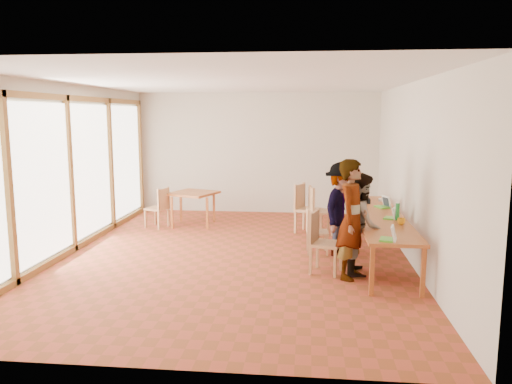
# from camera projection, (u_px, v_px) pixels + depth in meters

# --- Properties ---
(ground) EXTENTS (8.00, 8.00, 0.00)m
(ground) POSITION_uv_depth(u_px,v_px,m) (234.00, 256.00, 8.79)
(ground) COLOR #A64028
(ground) RESTS_ON ground
(wall_back) EXTENTS (6.00, 0.10, 3.00)m
(wall_back) POSITION_uv_depth(u_px,v_px,m) (257.00, 153.00, 12.49)
(wall_back) COLOR beige
(wall_back) RESTS_ON ground
(wall_front) EXTENTS (6.00, 0.10, 3.00)m
(wall_front) POSITION_uv_depth(u_px,v_px,m) (170.00, 220.00, 4.63)
(wall_front) COLOR beige
(wall_front) RESTS_ON ground
(wall_right) EXTENTS (0.10, 8.00, 3.00)m
(wall_right) POSITION_uv_depth(u_px,v_px,m) (413.00, 173.00, 8.25)
(wall_right) COLOR beige
(wall_right) RESTS_ON ground
(window_wall) EXTENTS (0.10, 8.00, 3.00)m
(window_wall) POSITION_uv_depth(u_px,v_px,m) (69.00, 169.00, 8.86)
(window_wall) COLOR white
(window_wall) RESTS_ON ground
(ceiling) EXTENTS (6.00, 8.00, 0.04)m
(ceiling) POSITION_uv_depth(u_px,v_px,m) (233.00, 81.00, 8.32)
(ceiling) COLOR white
(ceiling) RESTS_ON wall_back
(communal_table) EXTENTS (0.80, 4.00, 0.75)m
(communal_table) POSITION_uv_depth(u_px,v_px,m) (379.00, 217.00, 8.61)
(communal_table) COLOR #BA5D29
(communal_table) RESTS_ON ground
(side_table) EXTENTS (0.90, 0.90, 0.75)m
(side_table) POSITION_uv_depth(u_px,v_px,m) (193.00, 196.00, 11.10)
(side_table) COLOR #BA5D29
(side_table) RESTS_ON ground
(chair_near) EXTENTS (0.56, 0.56, 0.52)m
(chair_near) POSITION_uv_depth(u_px,v_px,m) (320.00, 235.00, 7.80)
(chair_near) COLOR tan
(chair_near) RESTS_ON ground
(chair_mid) EXTENTS (0.40, 0.40, 0.43)m
(chair_mid) POSITION_uv_depth(u_px,v_px,m) (312.00, 226.00, 8.86)
(chair_mid) COLOR tan
(chair_mid) RESTS_ON ground
(chair_far) EXTENTS (0.63, 0.63, 0.54)m
(chair_far) POSITION_uv_depth(u_px,v_px,m) (304.00, 203.00, 10.47)
(chair_far) COLOR tan
(chair_far) RESTS_ON ground
(chair_empty) EXTENTS (0.54, 0.54, 0.53)m
(chair_empty) POSITION_uv_depth(u_px,v_px,m) (316.00, 205.00, 10.29)
(chair_empty) COLOR tan
(chair_empty) RESTS_ON ground
(chair_spare) EXTENTS (0.53, 0.53, 0.47)m
(chair_spare) POSITION_uv_depth(u_px,v_px,m) (160.00, 203.00, 10.86)
(chair_spare) COLOR tan
(chair_spare) RESTS_ON ground
(person_near) EXTENTS (0.65, 0.78, 1.81)m
(person_near) POSITION_uv_depth(u_px,v_px,m) (352.00, 219.00, 7.48)
(person_near) COLOR gray
(person_near) RESTS_ON ground
(person_mid) EXTENTS (0.64, 0.80, 1.58)m
(person_mid) POSITION_uv_depth(u_px,v_px,m) (361.00, 223.00, 7.74)
(person_mid) COLOR gray
(person_mid) RESTS_ON ground
(person_far) EXTENTS (0.98, 1.23, 1.66)m
(person_far) POSITION_uv_depth(u_px,v_px,m) (342.00, 209.00, 8.68)
(person_far) COLOR gray
(person_far) RESTS_ON ground
(laptop_near) EXTENTS (0.27, 0.29, 0.21)m
(laptop_near) POSITION_uv_depth(u_px,v_px,m) (390.00, 236.00, 6.83)
(laptop_near) COLOR #51B12B
(laptop_near) RESTS_ON communal_table
(laptop_mid) EXTENTS (0.26, 0.27, 0.19)m
(laptop_mid) POSITION_uv_depth(u_px,v_px,m) (392.00, 216.00, 8.25)
(laptop_mid) COLOR #51B12B
(laptop_mid) RESTS_ON communal_table
(laptop_far) EXTENTS (0.31, 0.32, 0.22)m
(laptop_far) POSITION_uv_depth(u_px,v_px,m) (384.00, 204.00, 9.24)
(laptop_far) COLOR #51B12B
(laptop_far) RESTS_ON communal_table
(yellow_mug) EXTENTS (0.16, 0.16, 0.10)m
(yellow_mug) POSITION_uv_depth(u_px,v_px,m) (401.00, 221.00, 7.84)
(yellow_mug) COLOR #F7AA12
(yellow_mug) RESTS_ON communal_table
(green_bottle) EXTENTS (0.07, 0.07, 0.28)m
(green_bottle) POSITION_uv_depth(u_px,v_px,m) (397.00, 212.00, 8.14)
(green_bottle) COLOR #1E7B30
(green_bottle) RESTS_ON communal_table
(clear_glass) EXTENTS (0.07, 0.07, 0.09)m
(clear_glass) POSITION_uv_depth(u_px,v_px,m) (397.00, 211.00, 8.66)
(clear_glass) COLOR silver
(clear_glass) RESTS_ON communal_table
(condiment_cup) EXTENTS (0.08, 0.08, 0.06)m
(condiment_cup) POSITION_uv_depth(u_px,v_px,m) (380.00, 200.00, 9.90)
(condiment_cup) COLOR white
(condiment_cup) RESTS_ON communal_table
(pink_phone) EXTENTS (0.05, 0.10, 0.01)m
(pink_phone) POSITION_uv_depth(u_px,v_px,m) (363.00, 197.00, 10.41)
(pink_phone) COLOR #B93F53
(pink_phone) RESTS_ON communal_table
(black_pouch) EXTENTS (0.16, 0.26, 0.09)m
(black_pouch) POSITION_uv_depth(u_px,v_px,m) (366.00, 201.00, 9.75)
(black_pouch) COLOR black
(black_pouch) RESTS_ON communal_table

